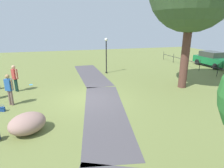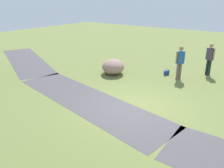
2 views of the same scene
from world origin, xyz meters
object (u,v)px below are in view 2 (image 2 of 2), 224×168
Objects in this scene: woman_with_handbag at (180,60)px; backpack_by_boulder at (120,65)px; passerby_on_path at (210,57)px; lawn_boulder at (113,67)px; handbag_on_grass at (167,72)px.

woman_with_handbag is 4.34× the size of backpack_by_boulder.
backpack_by_boulder is (3.60, 0.14, -0.82)m from woman_with_handbag.
woman_with_handbag is at bearing 57.43° from passerby_on_path.
lawn_boulder is 1.17m from backpack_by_boulder.
handbag_on_grass is at bearing -148.21° from lawn_boulder.
backpack_by_boulder is (2.82, 0.45, 0.05)m from handbag_on_grass.
lawn_boulder is at bearing 31.79° from handbag_on_grass.
handbag_on_grass is at bearing -170.84° from backpack_by_boulder.
backpack_by_boulder is at bearing 2.26° from woman_with_handbag.
handbag_on_grass is (-2.51, -1.56, -0.27)m from lawn_boulder.
handbag_on_grass is (1.82, 1.33, -0.88)m from passerby_on_path.
woman_with_handbag reaches higher than backpack_by_boulder.
lawn_boulder is 2.97m from handbag_on_grass.
lawn_boulder is 4.79× the size of backpack_by_boulder.
woman_with_handbag is at bearing 158.05° from handbag_on_grass.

